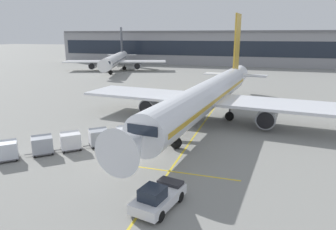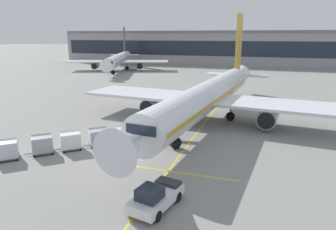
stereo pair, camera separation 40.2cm
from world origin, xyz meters
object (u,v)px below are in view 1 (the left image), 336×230
Objects in this scene: ground_crew_marshaller at (158,132)px; baggage_cart_fourth at (42,145)px; ground_crew_by_carts at (155,129)px; parked_airplane at (208,95)px; pushback_tug at (158,197)px; safety_cone_engine_keepout at (165,114)px; baggage_cart_third at (71,141)px; baggage_cart_fifth at (6,150)px; distant_airplane at (115,60)px; ground_crew_by_loader at (138,131)px; baggage_cart_lead at (126,134)px; belt_loader at (156,129)px; ground_crew_wingwalker at (147,132)px; baggage_cart_second at (99,137)px; safety_cone_wingtip at (162,125)px; safety_cone_nose_mark at (166,114)px.

baggage_cart_fourth is at bearing -142.70° from ground_crew_marshaller.
ground_crew_by_carts is (8.97, 8.17, -0.00)m from baggage_cart_fourth.
parked_airplane is 23.08m from pushback_tug.
safety_cone_engine_keepout is (-2.42, 10.00, -0.70)m from ground_crew_marshaller.
parked_airplane is 19.31m from baggage_cart_third.
distant_airplane is (-24.45, 70.53, 2.44)m from baggage_cart_fifth.
baggage_cart_fifth is 13.19m from ground_crew_by_loader.
baggage_cart_lead is 1.47× the size of ground_crew_by_loader.
belt_loader is 2.75× the size of ground_crew_wingwalker.
baggage_cart_lead is 1.00× the size of baggage_cart_second.
belt_loader is 7.96× the size of safety_cone_wingtip.
ground_crew_by_loader is 1.00× the size of ground_crew_wingwalker.
distant_airplane reaches higher than baggage_cart_fifth.
baggage_cart_second is 1.00× the size of baggage_cart_third.
baggage_cart_fourth is 12.13m from ground_crew_by_carts.
baggage_cart_fifth is at bearing -136.88° from ground_crew_by_carts.
parked_airplane is 9.82× the size of pushback_tug.
baggage_cart_fourth and baggage_cart_fifth have the same top height.
parked_airplane is at bearing 69.00° from ground_crew_marshaller.
baggage_cart_second is at bearing 41.24° from baggage_cart_third.
baggage_cart_fourth is at bearing -113.01° from safety_cone_nose_mark.
pushback_tug is 2.72× the size of ground_crew_wingwalker.
parked_airplane is at bearing 62.70° from belt_loader.
safety_cone_nose_mark is (-2.27, 9.92, -0.61)m from ground_crew_marshaller.
safety_cone_engine_keepout is (0.62, 11.80, -0.70)m from baggage_cart_lead.
parked_airplane is at bearing -51.89° from distant_airplane.
ground_crew_by_loader is at bearing -168.94° from ground_crew_marshaller.
baggage_cart_lead is 3.53m from ground_crew_marshaller.
ground_crew_by_carts is at bearing 47.80° from baggage_cart_lead.
baggage_cart_fourth is at bearing -136.90° from ground_crew_by_loader.
ground_crew_marshaller is at bearing -55.51° from ground_crew_by_carts.
safety_cone_engine_keepout is at bearing 103.57° from ground_crew_marshaller.
safety_cone_wingtip is at bearing 78.17° from ground_crew_by_loader.
safety_cone_wingtip is (1.09, 5.19, -0.71)m from ground_crew_by_loader.
safety_cone_nose_mark is at bearing -29.38° from safety_cone_engine_keepout.
parked_airplane is 16.53m from baggage_cart_second.
baggage_cart_fourth is at bearing -138.01° from baggage_cart_second.
baggage_cart_third reaches higher than ground_crew_wingwalker.
baggage_cart_second is (-9.23, -13.48, -2.50)m from parked_airplane.
ground_crew_by_carts is 9.33m from safety_cone_engine_keepout.
belt_loader is at bearing 110.24° from pushback_tug.
ground_crew_marshaller is at bearing -76.43° from safety_cone_engine_keepout.
safety_cone_wingtip is 66.32m from distant_airplane.
ground_crew_by_loader reaches higher than safety_cone_nose_mark.
belt_loader is at bearing -59.24° from distant_airplane.
baggage_cart_lead is 4.25× the size of safety_cone_wingtip.
belt_loader reaches higher than baggage_cart_fourth.
baggage_cart_second is 0.54× the size of pushback_tug.
baggage_cart_third is at bearing -66.68° from distant_airplane.
baggage_cart_lead is 0.54× the size of pushback_tug.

